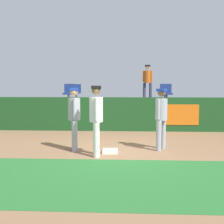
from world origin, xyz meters
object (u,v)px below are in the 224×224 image
at_px(seat_back_left, 76,91).
at_px(spectator_hooded, 148,80).
at_px(player_fielder_home, 96,116).
at_px(player_coach_visitor, 161,115).
at_px(first_base, 110,151).
at_px(seat_front_right, 166,92).
at_px(player_runner_visitor, 74,114).
at_px(seat_back_right, 165,91).
at_px(seat_front_left, 69,92).

xyz_separation_m(seat_back_left, spectator_hooded, (3.70, 0.63, 0.60)).
xyz_separation_m(player_fielder_home, player_coach_visitor, (1.72, 0.74, -0.04)).
bearing_deg(first_base, spectator_hooded, 78.24).
xyz_separation_m(first_base, seat_front_right, (2.21, 5.08, 1.47)).
height_order(player_coach_visitor, spectator_hooded, spectator_hooded).
bearing_deg(player_runner_visitor, player_coach_visitor, 81.93).
relative_size(seat_back_right, seat_front_left, 1.00).
bearing_deg(player_runner_visitor, seat_front_right, 133.73).
bearing_deg(seat_back_right, spectator_hooded, 142.50).
distance_m(seat_front_left, spectator_hooded, 4.48).
xyz_separation_m(first_base, spectator_hooded, (1.56, 7.51, 2.07)).
distance_m(seat_back_left, spectator_hooded, 3.80).
relative_size(player_fielder_home, seat_front_right, 2.13).
xyz_separation_m(player_coach_visitor, seat_front_left, (-3.55, 4.69, 0.52)).
xyz_separation_m(first_base, player_coach_visitor, (1.39, 0.40, 0.95)).
height_order(player_runner_visitor, seat_back_right, seat_back_right).
relative_size(player_coach_visitor, seat_front_right, 2.03).
bearing_deg(seat_back_right, player_coach_visitor, -98.69).
xyz_separation_m(player_coach_visitor, seat_front_right, (0.82, 4.69, 0.52)).
relative_size(player_fielder_home, seat_back_right, 2.13).
xyz_separation_m(seat_back_right, seat_front_left, (-4.54, -1.80, -0.00)).
distance_m(player_coach_visitor, seat_back_left, 7.40).
distance_m(seat_back_right, spectator_hooded, 1.20).
xyz_separation_m(first_base, seat_front_left, (-2.15, 5.08, 1.47)).
bearing_deg(seat_front_left, player_coach_visitor, -52.88).
bearing_deg(seat_back_right, seat_front_right, -95.49).
distance_m(player_fielder_home, spectator_hooded, 8.15).
relative_size(seat_back_left, spectator_hooded, 0.45).
relative_size(seat_back_left, seat_front_right, 1.00).
bearing_deg(spectator_hooded, player_runner_visitor, 87.23).
xyz_separation_m(player_fielder_home, spectator_hooded, (1.89, 7.85, 1.08)).
bearing_deg(seat_back_left, player_runner_visitor, -80.33).
xyz_separation_m(first_base, player_runner_visitor, (-0.99, 0.19, 0.97)).
xyz_separation_m(player_runner_visitor, seat_back_right, (3.38, 6.70, 0.51)).
distance_m(player_fielder_home, seat_back_left, 7.46).
distance_m(player_coach_visitor, seat_front_left, 5.90).
xyz_separation_m(seat_back_right, spectator_hooded, (-0.82, 0.63, 0.60)).
relative_size(player_coach_visitor, seat_back_left, 2.03).
height_order(seat_front_right, seat_front_left, same).
height_order(seat_back_right, spectator_hooded, spectator_hooded).
bearing_deg(seat_front_right, seat_back_left, 157.52).
xyz_separation_m(player_fielder_home, seat_back_left, (-1.80, 7.22, 0.48)).
bearing_deg(player_fielder_home, seat_back_left, -174.33).
relative_size(player_runner_visitor, seat_back_right, 2.06).
distance_m(player_runner_visitor, spectator_hooded, 7.84).
bearing_deg(player_fielder_home, seat_back_right, 151.03).
bearing_deg(player_runner_visitor, player_fielder_home, 38.47).
bearing_deg(player_fielder_home, first_base, 127.53).
bearing_deg(player_runner_visitor, first_base, 66.28).
height_order(player_runner_visitor, player_coach_visitor, player_runner_visitor).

